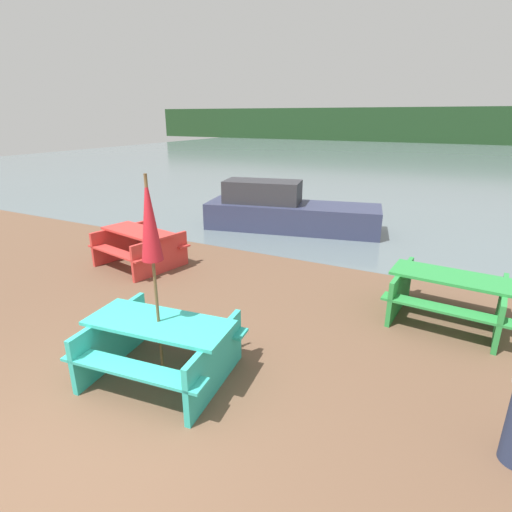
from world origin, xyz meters
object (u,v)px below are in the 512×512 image
(picnic_table_red, at_px, (139,244))
(boat, at_px, (286,212))
(umbrella_crimson, at_px, (150,222))
(picnic_table_teal, at_px, (161,343))
(picnic_table_green, at_px, (448,294))

(picnic_table_red, distance_m, boat, 4.43)
(picnic_table_red, relative_size, umbrella_crimson, 0.77)
(umbrella_crimson, distance_m, boat, 7.23)
(picnic_table_teal, height_order, boat, boat)
(picnic_table_teal, relative_size, umbrella_crimson, 0.76)
(picnic_table_teal, bearing_deg, umbrella_crimson, 0.00)
(picnic_table_red, height_order, boat, boat)
(picnic_table_green, height_order, boat, boat)
(picnic_table_red, bearing_deg, picnic_table_green, 2.81)
(picnic_table_red, relative_size, picnic_table_green, 1.06)
(picnic_table_teal, xyz_separation_m, picnic_table_red, (-2.96, 2.83, 0.01))
(umbrella_crimson, xyz_separation_m, boat, (-1.34, 6.96, -1.46))
(umbrella_crimson, bearing_deg, picnic_table_teal, 180.00)
(picnic_table_red, bearing_deg, umbrella_crimson, -43.77)
(boat, bearing_deg, picnic_table_teal, -91.42)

